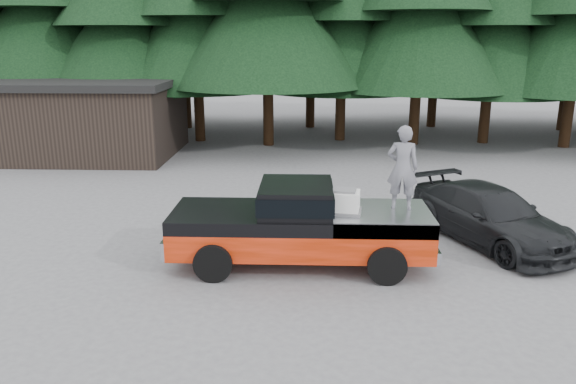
{
  "coord_description": "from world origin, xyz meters",
  "views": [
    {
      "loc": [
        0.95,
        -12.12,
        5.12
      ],
      "look_at": [
        0.49,
        0.0,
        1.72
      ],
      "focal_mm": 35.0,
      "sensor_mm": 36.0,
      "label": 1
    }
  ],
  "objects_px": {
    "pickup_truck": "(300,237)",
    "utility_building": "(82,117)",
    "air_compressor": "(344,202)",
    "man_on_bed": "(403,168)",
    "parked_car": "(489,215)"
  },
  "relations": [
    {
      "from": "pickup_truck",
      "to": "man_on_bed",
      "type": "distance_m",
      "value": 2.79
    },
    {
      "from": "parked_car",
      "to": "utility_building",
      "type": "xyz_separation_m",
      "value": [
        -14.55,
        10.39,
        0.96
      ]
    },
    {
      "from": "parked_car",
      "to": "utility_building",
      "type": "bearing_deg",
      "value": 118.76
    },
    {
      "from": "man_on_bed",
      "to": "air_compressor",
      "type": "bearing_deg",
      "value": 25.11
    },
    {
      "from": "pickup_truck",
      "to": "air_compressor",
      "type": "bearing_deg",
      "value": -11.31
    },
    {
      "from": "air_compressor",
      "to": "parked_car",
      "type": "bearing_deg",
      "value": 34.14
    },
    {
      "from": "air_compressor",
      "to": "pickup_truck",
      "type": "bearing_deg",
      "value": 176.95
    },
    {
      "from": "air_compressor",
      "to": "man_on_bed",
      "type": "distance_m",
      "value": 1.53
    },
    {
      "from": "air_compressor",
      "to": "parked_car",
      "type": "xyz_separation_m",
      "value": [
        3.82,
        1.85,
        -0.86
      ]
    },
    {
      "from": "man_on_bed",
      "to": "pickup_truck",
      "type": "bearing_deg",
      "value": 13.98
    },
    {
      "from": "air_compressor",
      "to": "man_on_bed",
      "type": "bearing_deg",
      "value": 23.56
    },
    {
      "from": "man_on_bed",
      "to": "parked_car",
      "type": "relative_size",
      "value": 0.39
    },
    {
      "from": "pickup_truck",
      "to": "utility_building",
      "type": "xyz_separation_m",
      "value": [
        -9.77,
        12.05,
        1.0
      ]
    },
    {
      "from": "air_compressor",
      "to": "parked_car",
      "type": "height_order",
      "value": "air_compressor"
    },
    {
      "from": "parked_car",
      "to": "utility_building",
      "type": "distance_m",
      "value": 17.91
    }
  ]
}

